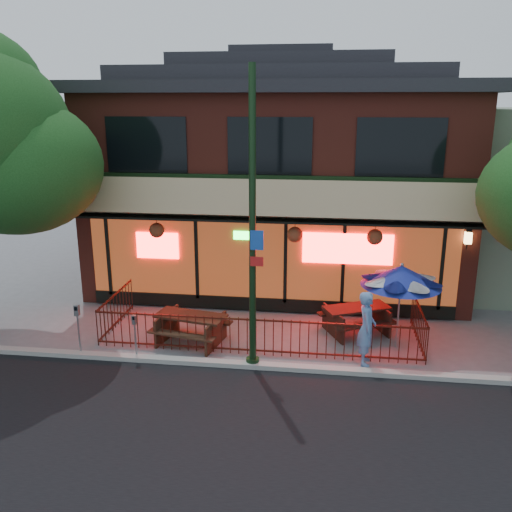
{
  "coord_description": "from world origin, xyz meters",
  "views": [
    {
      "loc": [
        1.64,
        -12.26,
        6.19
      ],
      "look_at": [
        -0.23,
        2.0,
        2.1
      ],
      "focal_mm": 38.0,
      "sensor_mm": 36.0,
      "label": 1
    }
  ],
  "objects": [
    {
      "name": "ground",
      "position": [
        0.0,
        0.0,
        0.0
      ],
      "size": [
        80.0,
        80.0,
        0.0
      ],
      "primitive_type": "plane",
      "color": "gray",
      "rests_on": "ground"
    },
    {
      "name": "curb",
      "position": [
        0.0,
        -0.5,
        0.06
      ],
      "size": [
        80.0,
        0.25,
        0.12
      ],
      "primitive_type": "cube",
      "color": "#999993",
      "rests_on": "ground"
    },
    {
      "name": "restaurant_building",
      "position": [
        0.0,
        7.11,
        4.13
      ],
      "size": [
        12.96,
        9.49,
        8.05
      ],
      "color": "maroon",
      "rests_on": "ground"
    },
    {
      "name": "patio_fence",
      "position": [
        0.0,
        0.5,
        0.63
      ],
      "size": [
        8.44,
        2.62,
        1.0
      ],
      "color": "#44150E",
      "rests_on": "ground"
    },
    {
      "name": "street_light",
      "position": [
        0.0,
        -0.4,
        3.15
      ],
      "size": [
        0.43,
        0.32,
        7.0
      ],
      "color": "black",
      "rests_on": "ground"
    },
    {
      "name": "picnic_table_left",
      "position": [
        -1.81,
        0.7,
        0.52
      ],
      "size": [
        2.1,
        1.76,
        0.79
      ],
      "color": "#3C2316",
      "rests_on": "ground"
    },
    {
      "name": "picnic_table_right",
      "position": [
        2.58,
        1.92,
        0.5
      ],
      "size": [
        2.21,
        2.0,
        0.77
      ],
      "color": "#321811",
      "rests_on": "ground"
    },
    {
      "name": "patio_umbrella",
      "position": [
        3.59,
        1.11,
        1.97
      ],
      "size": [
        2.02,
        2.02,
        2.31
      ],
      "color": "gray",
      "rests_on": "ground"
    },
    {
      "name": "pedestrian",
      "position": [
        2.72,
        0.1,
        0.93
      ],
      "size": [
        0.46,
        0.69,
        1.86
      ],
      "primitive_type": "imported",
      "rotation": [
        0.0,
        0.0,
        1.54
      ],
      "color": "#5F86BE",
      "rests_on": "ground"
    },
    {
      "name": "parking_meter_near",
      "position": [
        -2.94,
        -0.4,
        0.79
      ],
      "size": [
        0.12,
        0.11,
        1.16
      ],
      "color": "#919399",
      "rests_on": "ground"
    },
    {
      "name": "parking_meter_far",
      "position": [
        -4.41,
        -0.4,
        0.92
      ],
      "size": [
        0.13,
        0.11,
        1.36
      ],
      "color": "#999CA2",
      "rests_on": "ground"
    }
  ]
}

